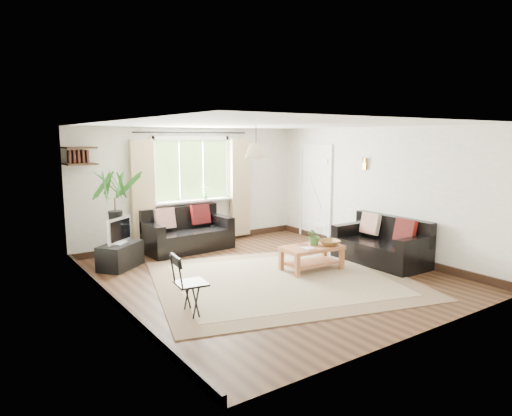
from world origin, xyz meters
TOP-DOWN VIEW (x-y plane):
  - floor at (0.00, 0.00)m, footprint 5.50×5.50m
  - ceiling at (0.00, 0.00)m, footprint 5.50×5.50m
  - wall_back at (0.00, 2.75)m, footprint 5.00×0.02m
  - wall_front at (0.00, -2.75)m, footprint 5.00×0.02m
  - wall_left at (-2.50, 0.00)m, footprint 0.02×5.50m
  - wall_right at (2.50, 0.00)m, footprint 0.02×5.50m
  - rug at (0.01, -0.31)m, footprint 4.59×4.21m
  - window at (0.00, 2.71)m, footprint 2.50×0.16m
  - door at (2.47, 1.70)m, footprint 0.06×0.96m
  - corner_shelf at (-2.25, 2.50)m, footprint 0.50×0.50m
  - pendant_lamp at (0.00, 0.40)m, footprint 0.36×0.36m
  - wall_sconce at (2.43, 0.30)m, footprint 0.12×0.12m
  - sofa_back at (-0.35, 2.27)m, footprint 1.74×0.94m
  - sofa_right at (2.03, -0.51)m, footprint 1.65×0.84m
  - coffee_table at (0.74, -0.16)m, footprint 1.05×0.62m
  - table_plant at (0.84, -0.12)m, footprint 0.35×0.32m
  - bowl at (1.03, -0.27)m, footprint 0.42×0.42m
  - book_a at (0.48, -0.24)m, footprint 0.19×0.25m
  - book_b at (0.55, -0.04)m, footprint 0.25×0.28m
  - tv_stand at (-1.85, 1.79)m, footprint 0.89×0.84m
  - tv at (-1.85, 1.79)m, footprint 0.60×0.53m
  - palm_stand at (-1.78, 2.17)m, footprint 0.76×0.76m
  - folding_chair at (-1.78, -0.76)m, footprint 0.45×0.45m
  - sill_plant at (0.25, 2.63)m, footprint 0.14×0.10m

SIDE VIEW (x-z plane):
  - floor at x=0.00m, z-range 0.00..0.00m
  - rug at x=0.01m, z-range 0.00..0.02m
  - coffee_table at x=0.74m, z-range 0.00..0.42m
  - tv_stand at x=-1.85m, z-range 0.00..0.42m
  - sofa_right at x=2.03m, z-range 0.00..0.77m
  - folding_chair at x=-1.78m, z-range 0.00..0.78m
  - sofa_back at x=-0.35m, z-range 0.00..0.80m
  - book_a at x=0.48m, z-range 0.42..0.43m
  - book_b at x=0.55m, z-range 0.42..0.44m
  - bowl at x=1.03m, z-range 0.42..0.50m
  - table_plant at x=0.84m, z-range 0.42..0.73m
  - tv at x=-1.85m, z-range 0.42..0.89m
  - palm_stand at x=-1.78m, z-range 0.00..1.64m
  - door at x=2.47m, z-range -0.03..2.03m
  - sill_plant at x=0.25m, z-range 0.93..1.20m
  - wall_back at x=0.00m, z-range 0.00..2.40m
  - wall_front at x=0.00m, z-range 0.00..2.40m
  - wall_left at x=-2.50m, z-range 0.00..2.40m
  - wall_right at x=2.50m, z-range 0.00..2.40m
  - window at x=0.00m, z-range 0.47..2.63m
  - wall_sconce at x=2.43m, z-range 1.60..1.88m
  - corner_shelf at x=-2.25m, z-range 1.72..2.06m
  - pendant_lamp at x=0.00m, z-range 1.78..2.32m
  - ceiling at x=0.00m, z-range 2.40..2.40m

